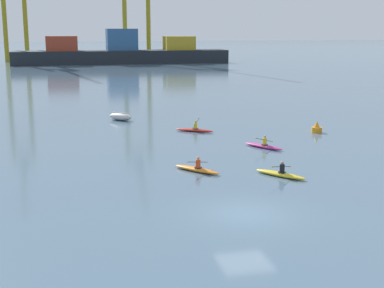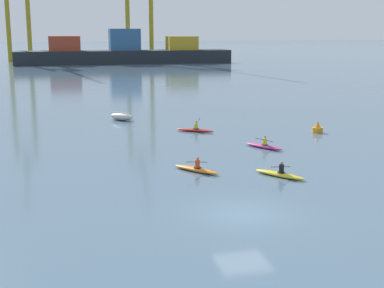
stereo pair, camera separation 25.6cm
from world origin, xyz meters
The scene contains 8 objects.
ground_plane centered at (0.00, 0.00, 0.00)m, with size 800.00×800.00×0.00m, color slate.
container_barge centered at (7.65, 118.73, 2.74)m, with size 54.88×8.96×8.86m.
capsized_dinghy centered at (-2.75, 28.79, 0.35)m, with size 2.59×2.65×0.76m.
channel_buoy centered at (12.86, 18.40, 0.36)m, with size 0.90×0.90×1.00m.
kayak_magenta centered at (6.19, 13.63, 0.17)m, with size 2.29×3.21×0.96m.
kayak_orange centered at (-0.31, 8.17, 0.17)m, with size 2.56×3.05×0.95m.
kayak_yellow centered at (4.28, 5.87, 0.17)m, with size 2.48×3.10×0.95m.
kayak_red centered at (2.79, 21.24, 0.17)m, with size 3.16×2.39×1.05m.
Camera 1 is at (-8.30, -23.30, 8.61)m, focal length 50.70 mm.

